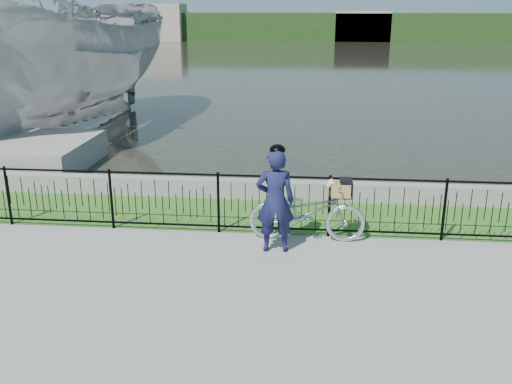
# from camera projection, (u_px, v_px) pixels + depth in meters

# --- Properties ---
(ground) EXTENTS (120.00, 120.00, 0.00)m
(ground) POSITION_uv_depth(u_px,v_px,m) (266.00, 273.00, 8.91)
(ground) COLOR gray
(ground) RESTS_ON ground
(grass_strip) EXTENTS (60.00, 2.00, 0.01)m
(grass_strip) POSITION_uv_depth(u_px,v_px,m) (276.00, 215.00, 11.37)
(grass_strip) COLOR #33661F
(grass_strip) RESTS_ON ground
(water) EXTENTS (120.00, 120.00, 0.00)m
(water) POSITION_uv_depth(u_px,v_px,m) (303.00, 63.00, 40.09)
(water) COLOR #27261D
(water) RESTS_ON ground
(quay_wall) EXTENTS (60.00, 0.30, 0.40)m
(quay_wall) POSITION_uv_depth(u_px,v_px,m) (279.00, 190.00, 12.25)
(quay_wall) COLOR gray
(quay_wall) RESTS_ON ground
(fence) EXTENTS (14.00, 0.06, 1.15)m
(fence) POSITION_uv_depth(u_px,v_px,m) (273.00, 204.00, 10.24)
(fence) COLOR black
(fence) RESTS_ON ground
(far_treeline) EXTENTS (120.00, 6.00, 3.00)m
(far_treeline) POSITION_uv_depth(u_px,v_px,m) (308.00, 27.00, 65.13)
(far_treeline) COLOR #203D17
(far_treeline) RESTS_ON ground
(far_building_left) EXTENTS (8.00, 4.00, 4.00)m
(far_building_left) POSITION_uv_depth(u_px,v_px,m) (149.00, 22.00, 64.73)
(far_building_left) COLOR gray
(far_building_left) RESTS_ON ground
(far_building_right) EXTENTS (6.00, 3.00, 3.20)m
(far_building_right) POSITION_uv_depth(u_px,v_px,m) (362.00, 26.00, 63.13)
(far_building_right) COLOR gray
(far_building_right) RESTS_ON ground
(bicycle_rig) EXTENTS (2.04, 0.71, 1.17)m
(bicycle_rig) POSITION_uv_depth(u_px,v_px,m) (308.00, 211.00, 10.01)
(bicycle_rig) COLOR silver
(bicycle_rig) RESTS_ON ground
(cyclist) EXTENTS (0.68, 0.48, 1.85)m
(cyclist) POSITION_uv_depth(u_px,v_px,m) (275.00, 200.00, 9.46)
(cyclist) COLOR #15173B
(cyclist) RESTS_ON ground
(boat_near) EXTENTS (5.59, 12.02, 6.29)m
(boat_near) POSITION_uv_depth(u_px,v_px,m) (67.00, 60.00, 17.76)
(boat_near) COLOR #A8A9A8
(boat_near) RESTS_ON water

